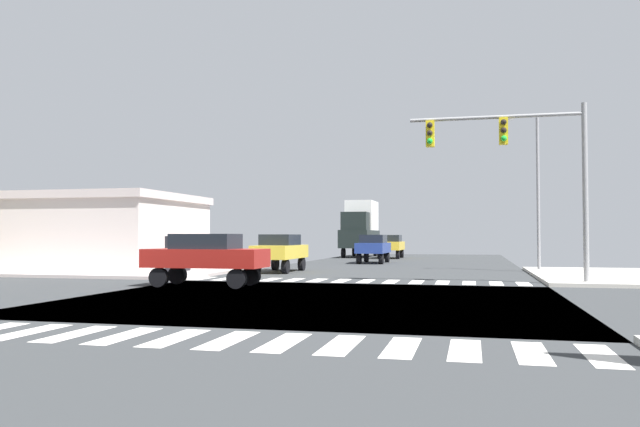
{
  "coord_description": "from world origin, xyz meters",
  "views": [
    {
      "loc": [
        4.37,
        -17.6,
        1.81
      ],
      "look_at": [
        -1.12,
        5.19,
        2.64
      ],
      "focal_mm": 35.41,
      "sensor_mm": 36.0,
      "label": 1
    }
  ],
  "objects_px": {
    "sedan_middle_5": "(391,244)",
    "sedan_outer_6": "(373,246)",
    "street_lamp": "(533,177)",
    "box_truck_crossing_1": "(360,227)",
    "bank_building": "(59,232)",
    "sedan_leading_3": "(280,250)",
    "sedan_trailing_4": "(206,255)",
    "traffic_signal_mast": "(515,152)"
  },
  "relations": [
    {
      "from": "bank_building",
      "to": "sedan_leading_3",
      "type": "distance_m",
      "value": 12.63
    },
    {
      "from": "traffic_signal_mast",
      "to": "street_lamp",
      "type": "height_order",
      "value": "street_lamp"
    },
    {
      "from": "traffic_signal_mast",
      "to": "sedan_outer_6",
      "type": "bearing_deg",
      "value": 115.32
    },
    {
      "from": "sedan_leading_3",
      "to": "sedan_outer_6",
      "type": "height_order",
      "value": "same"
    },
    {
      "from": "box_truck_crossing_1",
      "to": "sedan_leading_3",
      "type": "distance_m",
      "value": 23.46
    },
    {
      "from": "sedan_leading_3",
      "to": "sedan_trailing_4",
      "type": "distance_m",
      "value": 9.22
    },
    {
      "from": "sedan_middle_5",
      "to": "sedan_outer_6",
      "type": "distance_m",
      "value": 9.26
    },
    {
      "from": "sedan_leading_3",
      "to": "box_truck_crossing_1",
      "type": "bearing_deg",
      "value": -90.0
    },
    {
      "from": "sedan_trailing_4",
      "to": "sedan_middle_5",
      "type": "distance_m",
      "value": 29.88
    },
    {
      "from": "box_truck_crossing_1",
      "to": "sedan_middle_5",
      "type": "height_order",
      "value": "box_truck_crossing_1"
    },
    {
      "from": "street_lamp",
      "to": "box_truck_crossing_1",
      "type": "distance_m",
      "value": 23.92
    },
    {
      "from": "traffic_signal_mast",
      "to": "sedan_middle_5",
      "type": "xyz_separation_m",
      "value": [
        -7.98,
        26.11,
        -3.85
      ]
    },
    {
      "from": "sedan_trailing_4",
      "to": "sedan_outer_6",
      "type": "distance_m",
      "value": 20.69
    },
    {
      "from": "street_lamp",
      "to": "sedan_leading_3",
      "type": "distance_m",
      "value": 13.27
    },
    {
      "from": "sedan_trailing_4",
      "to": "box_truck_crossing_1",
      "type": "bearing_deg",
      "value": -179.9
    },
    {
      "from": "traffic_signal_mast",
      "to": "bank_building",
      "type": "bearing_deg",
      "value": 167.09
    },
    {
      "from": "sedan_trailing_4",
      "to": "sedan_leading_3",
      "type": "bearing_deg",
      "value": -179.64
    },
    {
      "from": "sedan_middle_5",
      "to": "sedan_outer_6",
      "type": "relative_size",
      "value": 1.0
    },
    {
      "from": "box_truck_crossing_1",
      "to": "sedan_middle_5",
      "type": "distance_m",
      "value": 4.42
    },
    {
      "from": "traffic_signal_mast",
      "to": "sedan_leading_3",
      "type": "height_order",
      "value": "traffic_signal_mast"
    },
    {
      "from": "sedan_trailing_4",
      "to": "sedan_middle_5",
      "type": "xyz_separation_m",
      "value": [
        2.94,
        29.73,
        0.0
      ]
    },
    {
      "from": "bank_building",
      "to": "sedan_leading_3",
      "type": "xyz_separation_m",
      "value": [
        12.59,
        0.21,
        -0.89
      ]
    },
    {
      "from": "traffic_signal_mast",
      "to": "sedan_outer_6",
      "type": "distance_m",
      "value": 19.04
    },
    {
      "from": "box_truck_crossing_1",
      "to": "sedan_trailing_4",
      "type": "bearing_deg",
      "value": 90.1
    },
    {
      "from": "traffic_signal_mast",
      "to": "sedan_middle_5",
      "type": "bearing_deg",
      "value": 106.98
    },
    {
      "from": "bank_building",
      "to": "sedan_leading_3",
      "type": "bearing_deg",
      "value": 0.94
    },
    {
      "from": "sedan_leading_3",
      "to": "sedan_middle_5",
      "type": "height_order",
      "value": "same"
    },
    {
      "from": "sedan_trailing_4",
      "to": "bank_building",
      "type": "bearing_deg",
      "value": -125.48
    },
    {
      "from": "street_lamp",
      "to": "bank_building",
      "type": "bearing_deg",
      "value": -172.53
    },
    {
      "from": "bank_building",
      "to": "sedan_trailing_4",
      "type": "bearing_deg",
      "value": -35.48
    },
    {
      "from": "street_lamp",
      "to": "sedan_middle_5",
      "type": "bearing_deg",
      "value": 118.29
    },
    {
      "from": "traffic_signal_mast",
      "to": "sedan_outer_6",
      "type": "height_order",
      "value": "traffic_signal_mast"
    },
    {
      "from": "street_lamp",
      "to": "box_truck_crossing_1",
      "type": "xyz_separation_m",
      "value": [
        -12.39,
        20.34,
        -2.2
      ]
    },
    {
      "from": "street_lamp",
      "to": "sedan_middle_5",
      "type": "xyz_separation_m",
      "value": [
        -9.39,
        17.44,
        -3.65
      ]
    },
    {
      "from": "street_lamp",
      "to": "sedan_trailing_4",
      "type": "relative_size",
      "value": 1.85
    },
    {
      "from": "sedan_outer_6",
      "to": "box_truck_crossing_1",
      "type": "bearing_deg",
      "value": -76.14
    },
    {
      "from": "traffic_signal_mast",
      "to": "bank_building",
      "type": "relative_size",
      "value": 0.42
    },
    {
      "from": "bank_building",
      "to": "sedan_trailing_4",
      "type": "relative_size",
      "value": 3.73
    },
    {
      "from": "street_lamp",
      "to": "sedan_trailing_4",
      "type": "distance_m",
      "value": 17.79
    },
    {
      "from": "bank_building",
      "to": "sedan_outer_6",
      "type": "height_order",
      "value": "bank_building"
    },
    {
      "from": "traffic_signal_mast",
      "to": "sedan_middle_5",
      "type": "distance_m",
      "value": 27.58
    },
    {
      "from": "sedan_outer_6",
      "to": "sedan_middle_5",
      "type": "bearing_deg",
      "value": -90.0
    }
  ]
}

